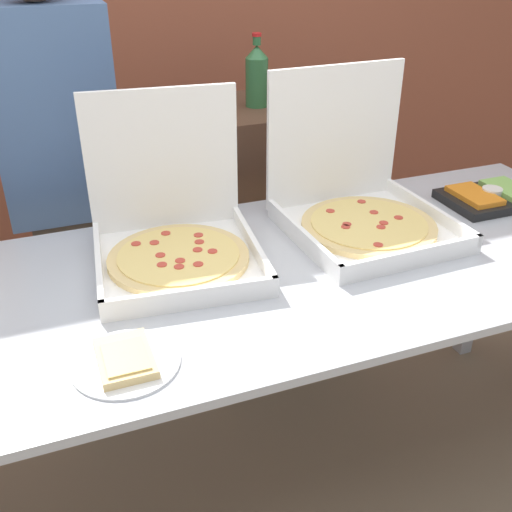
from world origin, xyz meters
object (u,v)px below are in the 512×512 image
paper_plate_front_right (125,360)px  veggie_tray (491,197)px  person_guest_plaid (67,193)px  soda_can_silver (302,92)px  soda_bottle (257,75)px  pizza_box_far_right (175,233)px  pizza_box_far_left (360,202)px

paper_plate_front_right → veggie_tray: 1.42m
veggie_tray → person_guest_plaid: person_guest_plaid is taller
veggie_tray → soda_can_silver: (-0.47, 0.58, 0.27)m
soda_bottle → soda_can_silver: soda_bottle is taller
pizza_box_far_right → soda_can_silver: 0.90m
soda_can_silver → person_guest_plaid: (-0.91, 0.01, -0.28)m
soda_bottle → pizza_box_far_right: bearing=-127.5°
pizza_box_far_left → pizza_box_far_right: 0.60m
paper_plate_front_right → soda_bottle: soda_bottle is taller
veggie_tray → pizza_box_far_right: bearing=179.4°
paper_plate_front_right → pizza_box_far_left: bearing=27.4°
pizza_box_far_left → pizza_box_far_right: pizza_box_far_left is taller
veggie_tray → soda_can_silver: size_ratio=2.64×
veggie_tray → soda_bottle: bearing=132.6°
pizza_box_far_left → veggie_tray: pizza_box_far_left is taller
pizza_box_far_left → person_guest_plaid: person_guest_plaid is taller
soda_can_silver → pizza_box_far_left: bearing=-95.7°
veggie_tray → person_guest_plaid: bearing=157.0°
pizza_box_far_right → veggie_tray: pizza_box_far_right is taller
paper_plate_front_right → soda_bottle: bearing=56.2°
soda_bottle → person_guest_plaid: 0.84m
pizza_box_far_right → veggie_tray: size_ratio=1.58×
pizza_box_far_left → veggie_tray: size_ratio=1.56×
pizza_box_far_right → pizza_box_far_left: bearing=5.2°
pizza_box_far_right → person_guest_plaid: 0.63m
pizza_box_far_left → veggie_tray: (0.53, -0.00, -0.06)m
pizza_box_far_right → soda_bottle: (0.51, 0.66, 0.27)m
pizza_box_far_right → paper_plate_front_right: (-0.23, -0.44, -0.07)m
paper_plate_front_right → soda_can_silver: soda_can_silver is taller
pizza_box_far_left → person_guest_plaid: bearing=144.0°
pizza_box_far_right → soda_bottle: bearing=58.5°
person_guest_plaid → soda_can_silver: bearing=179.5°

